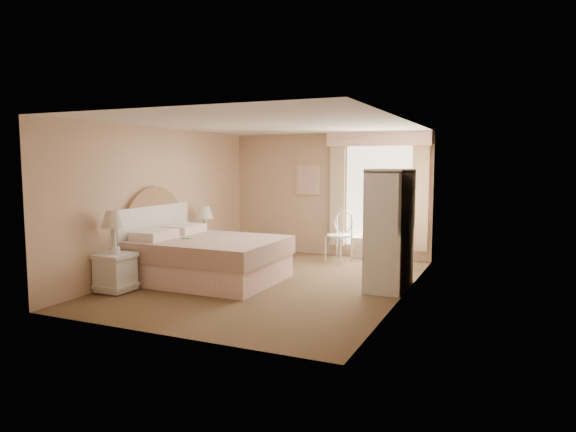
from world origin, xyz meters
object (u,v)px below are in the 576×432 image
at_px(bed, 202,256).
at_px(cafe_chair, 341,232).
at_px(round_table, 393,240).
at_px(nightstand_far, 205,242).
at_px(armoire, 390,239).
at_px(nightstand_near, 115,262).

height_order(bed, cafe_chair, bed).
bearing_deg(round_table, cafe_chair, 175.33).
bearing_deg(round_table, nightstand_far, -159.71).
bearing_deg(armoire, bed, -166.33).
bearing_deg(nightstand_near, nightstand_far, 90.00).
bearing_deg(cafe_chair, bed, -102.96).
bearing_deg(armoire, round_table, 100.89).
height_order(nightstand_far, armoire, armoire).
bearing_deg(cafe_chair, armoire, -34.48).
relative_size(nightstand_near, armoire, 0.66).
relative_size(bed, cafe_chair, 2.40).
distance_m(nightstand_near, round_table, 4.92).
height_order(bed, nightstand_near, bed).
xyz_separation_m(nightstand_near, cafe_chair, (2.27, 3.72, 0.11)).
bearing_deg(cafe_chair, nightstand_near, -103.04).
bearing_deg(armoire, nightstand_far, 172.05).
height_order(nightstand_near, nightstand_far, nightstand_near).
bearing_deg(round_table, nightstand_near, -132.38).
height_order(round_table, armoire, armoire).
distance_m(round_table, armoire, 1.79).
bearing_deg(nightstand_far, cafe_chair, 30.03).
xyz_separation_m(bed, nightstand_near, (-0.73, -1.19, 0.06)).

